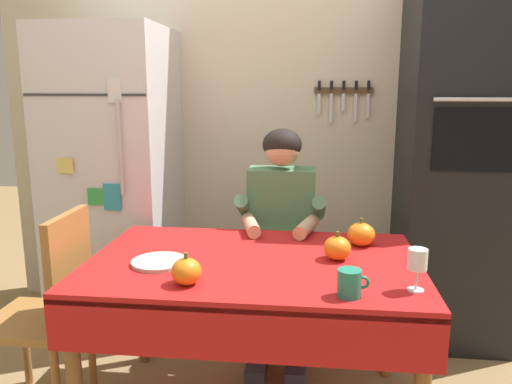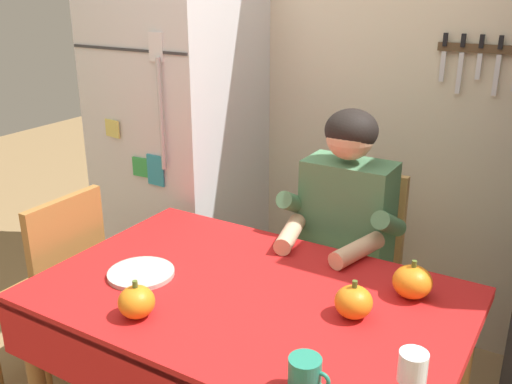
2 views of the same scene
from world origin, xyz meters
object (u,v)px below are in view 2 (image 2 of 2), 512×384
object	(u,v)px
coffee_mug	(305,375)
serving_tray	(141,273)
chair_behind_person	(354,266)
pumpkin_medium	(137,302)
pumpkin_large	(354,302)
pumpkin_small	(412,282)
chair_left_side	(57,289)
wine_glass	(413,369)
dining_table	(245,316)
refrigerator	(181,145)
seated_person	(340,235)

from	to	relation	value
coffee_mug	serving_tray	distance (m)	0.80
chair_behind_person	pumpkin_medium	size ratio (longest dim) A/B	7.57
chair_behind_person	pumpkin_large	distance (m)	0.83
pumpkin_large	pumpkin_small	bearing A→B (deg)	60.65
coffee_mug	pumpkin_small	distance (m)	0.60
chair_behind_person	chair_left_side	xyz separation A→B (m)	(-0.98, -0.83, 0.00)
coffee_mug	wine_glass	size ratio (longest dim) A/B	0.71
dining_table	chair_behind_person	bearing A→B (deg)	84.40
chair_behind_person	pumpkin_medium	world-z (taller)	chair_behind_person
refrigerator	pumpkin_large	xyz separation A→B (m)	(1.30, -0.82, -0.11)
wine_glass	pumpkin_large	size ratio (longest dim) A/B	1.28
refrigerator	pumpkin_medium	world-z (taller)	refrigerator
seated_person	coffee_mug	xyz separation A→B (m)	(0.30, -0.93, 0.05)
refrigerator	chair_left_side	bearing A→B (deg)	-86.93
chair_behind_person	refrigerator	bearing A→B (deg)	174.97
chair_behind_person	seated_person	size ratio (longest dim) A/B	0.75
seated_person	serving_tray	xyz separation A→B (m)	(-0.46, -0.68, 0.01)
coffee_mug	pumpkin_large	size ratio (longest dim) A/B	0.91
pumpkin_large	seated_person	bearing A→B (deg)	116.86
seated_person	serving_tray	bearing A→B (deg)	-123.99
chair_behind_person	coffee_mug	xyz separation A→B (m)	(0.30, -1.12, 0.28)
pumpkin_small	pumpkin_large	bearing A→B (deg)	-119.35
refrigerator	wine_glass	size ratio (longest dim) A/B	11.39
seated_person	pumpkin_medium	distance (m)	0.93
refrigerator	chair_behind_person	world-z (taller)	refrigerator
refrigerator	pumpkin_small	size ratio (longest dim) A/B	13.89
coffee_mug	wine_glass	xyz separation A→B (m)	(0.24, 0.08, 0.06)
dining_table	serving_tray	bearing A→B (deg)	-168.65
chair_left_side	pumpkin_small	world-z (taller)	chair_left_side
chair_left_side	pumpkin_medium	xyz separation A→B (m)	(0.69, -0.24, 0.28)
refrigerator	chair_behind_person	size ratio (longest dim) A/B	1.94
wine_glass	serving_tray	distance (m)	1.02
chair_left_side	pumpkin_medium	bearing A→B (deg)	-19.65
coffee_mug	pumpkin_medium	size ratio (longest dim) A/B	0.91
chair_behind_person	coffee_mug	size ratio (longest dim) A/B	8.30
seated_person	serving_tray	distance (m)	0.82
coffee_mug	pumpkin_medium	bearing A→B (deg)	175.78
pumpkin_large	serving_tray	world-z (taller)	pumpkin_large
seated_person	chair_left_side	bearing A→B (deg)	-146.89
pumpkin_medium	wine_glass	bearing A→B (deg)	2.27
dining_table	pumpkin_medium	distance (m)	0.38
seated_person	chair_left_side	world-z (taller)	seated_person
coffee_mug	pumpkin_small	bearing A→B (deg)	81.32
wine_glass	pumpkin_small	xyz separation A→B (m)	(-0.15, 0.52, -0.06)
wine_glass	pumpkin_small	size ratio (longest dim) A/B	1.22
seated_person	pumpkin_large	size ratio (longest dim) A/B	10.08
wine_glass	pumpkin_large	xyz separation A→B (m)	(-0.27, 0.31, -0.06)
chair_behind_person	pumpkin_small	distance (m)	0.71
wine_glass	pumpkin_large	world-z (taller)	wine_glass
chair_behind_person	coffee_mug	distance (m)	1.19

